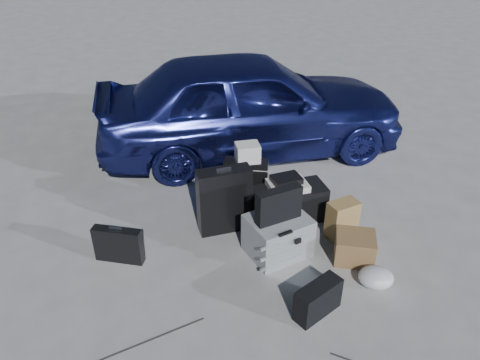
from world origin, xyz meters
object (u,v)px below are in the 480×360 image
object	(u,v)px
briefcase	(118,245)
cardboard_box	(355,248)
pelican_case	(278,235)
suitcase_left	(224,200)
car	(250,103)
suitcase_right	(246,183)
duffel_bag	(288,204)

from	to	relation	value
briefcase	cardboard_box	distance (m)	2.21
pelican_case	suitcase_left	distance (m)	0.66
briefcase	car	bearing A→B (deg)	71.46
briefcase	suitcase_right	xyz separation A→B (m)	(1.35, 0.70, 0.10)
suitcase_left	cardboard_box	distance (m)	1.34
pelican_case	briefcase	distance (m)	1.50
duffel_bag	briefcase	bearing A→B (deg)	-175.16
suitcase_left	duffel_bag	world-z (taller)	suitcase_left
duffel_bag	car	bearing A→B (deg)	86.06
suitcase_right	suitcase_left	bearing A→B (deg)	-109.65
briefcase	duffel_bag	distance (m)	1.76
car	suitcase_left	bearing A→B (deg)	158.53
car	pelican_case	bearing A→B (deg)	173.92
suitcase_right	duffel_bag	distance (m)	0.52
car	cardboard_box	size ratio (longest dim) A/B	10.78
duffel_bag	cardboard_box	distance (m)	0.86
car	pelican_case	distance (m)	2.21
briefcase	suitcase_right	distance (m)	1.52
briefcase	duffel_bag	xyz separation A→B (m)	(1.73, 0.34, 0.02)
duffel_bag	cardboard_box	xyz separation A→B (m)	(0.45, -0.73, -0.06)
car	pelican_case	xyz separation A→B (m)	(-0.16, -2.15, -0.46)
duffel_bag	cardboard_box	world-z (taller)	duffel_bag
car	duffel_bag	bearing A→B (deg)	-179.25
briefcase	suitcase_right	bearing A→B (deg)	48.47
duffel_bag	pelican_case	bearing A→B (deg)	-121.57
briefcase	suitcase_right	size ratio (longest dim) A/B	0.82
car	duffel_bag	size ratio (longest dim) A/B	4.99
briefcase	suitcase_left	size ratio (longest dim) A/B	0.66
car	duffel_bag	distance (m)	1.72
pelican_case	duffel_bag	bearing A→B (deg)	45.88
pelican_case	briefcase	world-z (taller)	pelican_case
car	suitcase_right	bearing A→B (deg)	164.98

